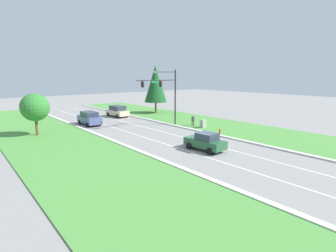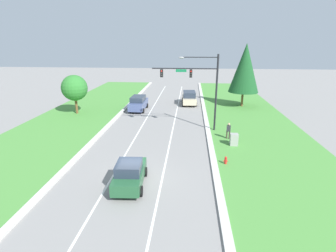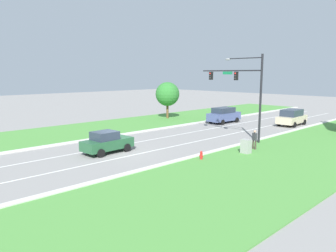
{
  "view_description": "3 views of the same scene",
  "coord_description": "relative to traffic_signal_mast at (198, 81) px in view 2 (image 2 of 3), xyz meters",
  "views": [
    {
      "loc": [
        -19.03,
        -17.56,
        7.33
      ],
      "look_at": [
        0.23,
        5.73,
        1.43
      ],
      "focal_mm": 28.0,
      "sensor_mm": 36.0,
      "label": 1
    },
    {
      "loc": [
        3.62,
        -15.94,
        9.28
      ],
      "look_at": [
        1.7,
        6.5,
        1.98
      ],
      "focal_mm": 28.0,
      "sensor_mm": 36.0,
      "label": 2
    },
    {
      "loc": [
        21.8,
        -14.95,
        6.35
      ],
      "look_at": [
        0.97,
        5.04,
        1.71
      ],
      "focal_mm": 35.0,
      "sensor_mm": 36.0,
      "label": 3
    }
  ],
  "objects": [
    {
      "name": "ground_plane",
      "position": [
        -4.44,
        -11.43,
        -5.33
      ],
      "size": [
        160.0,
        160.0,
        0.0
      ],
      "primitive_type": "plane",
      "color": "gray"
    },
    {
      "name": "curb_strip_right",
      "position": [
        1.21,
        -11.43,
        -5.25
      ],
      "size": [
        0.5,
        90.0,
        0.15
      ],
      "color": "beige",
      "rests_on": "ground_plane"
    },
    {
      "name": "curb_strip_left",
      "position": [
        -10.09,
        -11.43,
        -5.25
      ],
      "size": [
        0.5,
        90.0,
        0.15
      ],
      "color": "beige",
      "rests_on": "ground_plane"
    },
    {
      "name": "grass_verge_right",
      "position": [
        6.46,
        -11.43,
        -5.29
      ],
      "size": [
        10.0,
        90.0,
        0.08
      ],
      "color": "#4C8E3D",
      "rests_on": "ground_plane"
    },
    {
      "name": "lane_stripe_inner_left",
      "position": [
        -6.24,
        -11.43,
        -5.33
      ],
      "size": [
        0.14,
        81.0,
        0.01
      ],
      "color": "white",
      "rests_on": "ground_plane"
    },
    {
      "name": "lane_stripe_inner_right",
      "position": [
        -2.64,
        -11.43,
        -5.33
      ],
      "size": [
        0.14,
        81.0,
        0.01
      ],
      "color": "white",
      "rests_on": "ground_plane"
    },
    {
      "name": "traffic_signal_mast",
      "position": [
        0.0,
        0.0,
        0.0
      ],
      "size": [
        6.83,
        0.41,
        8.07
      ],
      "color": "black",
      "rests_on": "ground_plane"
    },
    {
      "name": "forest_sedan",
      "position": [
        -4.69,
        -12.07,
        -4.45
      ],
      "size": [
        2.16,
        4.26,
        1.78
      ],
      "rotation": [
        0.0,
        0.0,
        0.06
      ],
      "color": "#235633",
      "rests_on": "ground_plane"
    },
    {
      "name": "champagne_suv",
      "position": [
        -0.95,
        12.39,
        -4.32
      ],
      "size": [
        2.38,
        4.97,
        1.98
      ],
      "rotation": [
        0.0,
        0.0,
        0.05
      ],
      "color": "beige",
      "rests_on": "ground_plane"
    },
    {
      "name": "slate_blue_suv",
      "position": [
        -8.03,
        8.03,
        -4.3
      ],
      "size": [
        2.18,
        4.88,
        2.01
      ],
      "rotation": [
        0.0,
        0.0,
        -0.01
      ],
      "color": "#475684",
      "rests_on": "ground_plane"
    },
    {
      "name": "utility_cabinet",
      "position": [
        3.33,
        -4.32,
        -4.73
      ],
      "size": [
        0.7,
        0.6,
        1.19
      ],
      "color": "#9E9E99",
      "rests_on": "ground_plane"
    },
    {
      "name": "pedestrian",
      "position": [
        3.03,
        -2.61,
        -4.39
      ],
      "size": [
        0.42,
        0.29,
        1.69
      ],
      "rotation": [
        0.0,
        0.0,
        2.95
      ],
      "color": "#42382D",
      "rests_on": "ground_plane"
    },
    {
      "name": "fire_hydrant",
      "position": [
        2.1,
        -8.33,
        -4.99
      ],
      "size": [
        0.34,
        0.2,
        0.7
      ],
      "color": "red",
      "rests_on": "ground_plane"
    },
    {
      "name": "conifer_near_right_tree",
      "position": [
        6.86,
        11.42,
        0.31
      ],
      "size": [
        4.28,
        4.28,
        9.07
      ],
      "color": "brown",
      "rests_on": "ground_plane"
    },
    {
      "name": "oak_near_left_tree",
      "position": [
        -15.86,
        5.38,
        -1.84
      ],
      "size": [
        3.34,
        3.34,
        5.17
      ],
      "color": "brown",
      "rests_on": "ground_plane"
    }
  ]
}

